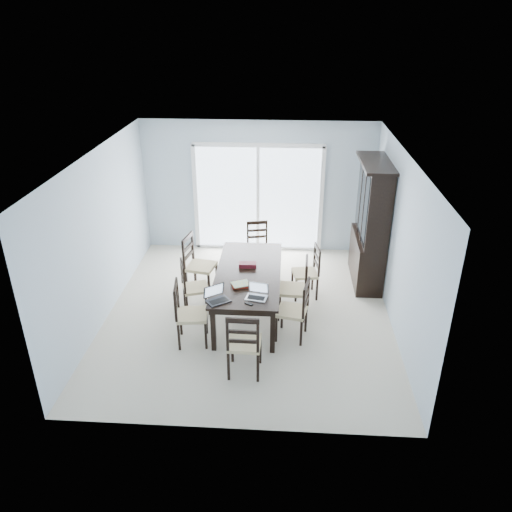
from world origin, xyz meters
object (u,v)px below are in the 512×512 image
(chair_left_far, at_px, (195,258))
(hot_tub, at_px, (247,205))
(game_box, at_px, (248,265))
(chair_right_far, at_px, (310,266))
(chair_left_mid, at_px, (190,282))
(laptop_silver, at_px, (256,295))
(chair_right_near, at_px, (298,304))
(laptop_dark, at_px, (218,298))
(cell_phone, at_px, (249,304))
(chair_right_mid, at_px, (299,282))
(chair_end_far, at_px, (258,241))
(china_hutch, at_px, (370,225))
(dining_table, at_px, (248,276))
(chair_left_near, at_px, (185,307))
(chair_end_near, at_px, (244,339))

(chair_left_far, xyz_separation_m, hot_tub, (0.64, 3.01, -0.13))
(chair_left_far, xyz_separation_m, game_box, (0.94, -0.49, 0.15))
(chair_right_far, bearing_deg, chair_left_mid, 98.35)
(game_box, bearing_deg, laptop_silver, -78.20)
(game_box, xyz_separation_m, hot_tub, (-0.29, 3.50, -0.28))
(chair_left_mid, bearing_deg, chair_right_near, 51.75)
(laptop_dark, distance_m, cell_phone, 0.44)
(chair_right_mid, height_order, chair_end_far, chair_right_mid)
(chair_left_far, distance_m, hot_tub, 3.08)
(chair_left_mid, bearing_deg, china_hutch, 94.70)
(china_hutch, height_order, chair_right_near, china_hutch)
(dining_table, distance_m, hot_tub, 3.70)
(game_box, bearing_deg, laptop_dark, -106.73)
(laptop_dark, bearing_deg, chair_right_mid, 2.50)
(chair_right_near, distance_m, chair_right_mid, 0.62)
(chair_left_near, height_order, cell_phone, chair_left_near)
(china_hutch, distance_m, laptop_dark, 3.21)
(cell_phone, xyz_separation_m, hot_tub, (-0.40, 4.62, -0.25))
(chair_right_far, relative_size, laptop_dark, 2.76)
(chair_left_far, distance_m, cell_phone, 1.92)
(chair_left_near, relative_size, chair_right_far, 1.07)
(china_hutch, height_order, laptop_dark, china_hutch)
(chair_left_mid, height_order, laptop_dark, chair_left_mid)
(laptop_dark, bearing_deg, hot_tub, 53.95)
(laptop_silver, bearing_deg, game_box, 112.75)
(chair_left_mid, bearing_deg, hot_tub, 152.32)
(chair_right_mid, bearing_deg, chair_right_far, -15.64)
(chair_left_near, height_order, laptop_dark, chair_left_near)
(chair_left_mid, bearing_deg, cell_phone, 28.86)
(chair_right_near, distance_m, chair_right_far, 1.28)
(dining_table, relative_size, laptop_dark, 5.78)
(chair_right_near, xyz_separation_m, chair_right_mid, (0.01, 0.62, 0.03))
(hot_tub, bearing_deg, chair_right_near, -75.72)
(chair_left_mid, bearing_deg, game_box, 82.97)
(chair_right_near, bearing_deg, game_box, 57.06)
(chair_left_far, bearing_deg, chair_left_mid, 13.67)
(chair_left_mid, distance_m, chair_end_near, 1.84)
(chair_right_mid, bearing_deg, chair_left_mid, 91.89)
(chair_right_mid, bearing_deg, chair_end_far, 26.45)
(cell_phone, bearing_deg, dining_table, 126.95)
(chair_right_far, distance_m, hot_tub, 3.31)
(chair_left_mid, height_order, chair_end_far, chair_end_far)
(laptop_silver, bearing_deg, cell_phone, -108.81)
(chair_left_far, xyz_separation_m, chair_right_near, (1.74, -1.29, -0.05))
(chair_end_far, relative_size, game_box, 3.82)
(dining_table, xyz_separation_m, laptop_dark, (-0.35, -0.90, 0.13))
(chair_right_far, height_order, chair_end_near, chair_end_near)
(hot_tub, bearing_deg, laptop_dark, -90.40)
(laptop_dark, bearing_deg, chair_right_far, 13.21)
(china_hutch, xyz_separation_m, hot_tub, (-2.34, 2.43, -0.57))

